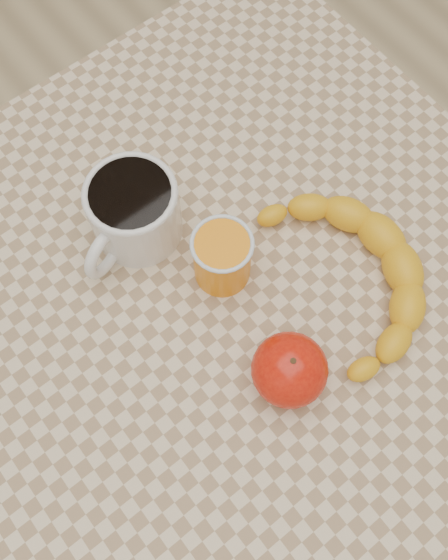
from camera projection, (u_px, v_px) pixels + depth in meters
ground at (224, 402)px, 1.46m from camera, size 3.00×3.00×0.00m
table at (224, 309)px, 0.84m from camera, size 0.80×0.80×0.75m
coffee_mug at (133, 211)px, 0.74m from camera, size 0.17×0.14×0.09m
orange_juice_glass at (222, 257)px, 0.73m from camera, size 0.07×0.07×0.08m
apple at (290, 370)px, 0.68m from camera, size 0.09×0.09×0.08m
banana at (352, 276)px, 0.74m from camera, size 0.40×0.43×0.05m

